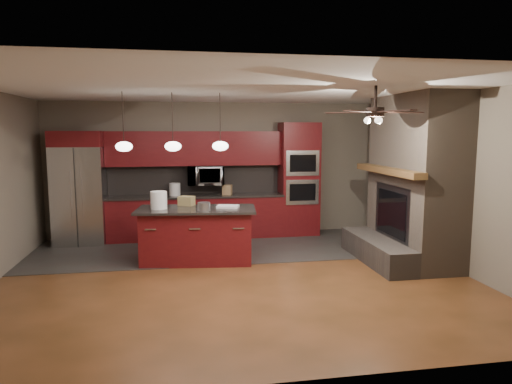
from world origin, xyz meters
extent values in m
plane|color=brown|center=(0.00, 0.00, 0.00)|extent=(7.00, 7.00, 0.00)
cube|color=white|center=(0.00, 0.00, 2.80)|extent=(7.00, 6.00, 0.02)
cube|color=#6B6056|center=(0.00, 3.00, 1.40)|extent=(7.00, 0.02, 2.80)
cube|color=#6B6056|center=(3.50, 0.00, 1.40)|extent=(0.02, 6.00, 2.80)
cube|color=#2E2C2A|center=(0.00, 1.80, 0.01)|extent=(7.00, 2.40, 0.01)
cube|color=brown|center=(3.10, 0.40, 1.40)|extent=(0.80, 2.00, 2.80)
cube|color=#48423B|center=(2.45, 0.40, 0.20)|extent=(0.50, 2.00, 0.40)
cube|color=#2D2D30|center=(2.72, 0.40, 0.83)|extent=(0.05, 1.20, 0.95)
cube|color=black|center=(2.70, 0.40, 0.83)|extent=(0.02, 1.00, 0.75)
cube|color=brown|center=(2.60, 0.40, 1.55)|extent=(0.22, 2.10, 0.10)
cube|color=#5D1113|center=(-0.48, 2.70, 0.43)|extent=(3.55, 0.60, 0.86)
cube|color=black|center=(-0.48, 2.70, 0.88)|extent=(3.59, 0.64, 0.04)
cube|color=black|center=(-0.48, 2.98, 1.20)|extent=(3.55, 0.03, 0.60)
cube|color=#5D1113|center=(-0.48, 2.83, 1.85)|extent=(3.55, 0.35, 0.70)
cube|color=#5D1113|center=(1.70, 2.70, 1.19)|extent=(0.80, 0.60, 2.38)
cube|color=silver|center=(1.70, 2.40, 0.95)|extent=(0.70, 0.03, 0.52)
cube|color=black|center=(1.70, 2.38, 0.95)|extent=(0.55, 0.02, 0.35)
cube|color=silver|center=(1.70, 2.40, 1.55)|extent=(0.70, 0.03, 0.52)
cube|color=black|center=(1.70, 2.38, 1.55)|extent=(0.55, 0.02, 0.35)
imported|color=silver|center=(-0.27, 2.75, 1.30)|extent=(0.73, 0.41, 0.50)
cube|color=silver|center=(-2.73, 2.62, 0.95)|extent=(0.95, 0.72, 1.90)
cube|color=#2D2D30|center=(-2.73, 2.26, 0.95)|extent=(0.02, 0.02, 1.88)
cube|color=silver|center=(-2.83, 2.25, 1.01)|extent=(0.03, 0.03, 0.95)
cube|color=silver|center=(-2.63, 2.25, 1.01)|extent=(0.03, 0.03, 0.95)
cube|color=#5D1113|center=(-2.73, 2.62, 2.05)|extent=(0.95, 0.72, 0.30)
cube|color=#5D1113|center=(-0.54, 0.92, 0.44)|extent=(1.89, 0.95, 0.88)
cube|color=black|center=(-0.54, 0.92, 0.90)|extent=(2.05, 1.11, 0.04)
cylinder|color=white|center=(-1.15, 0.97, 1.07)|extent=(0.31, 0.31, 0.29)
cylinder|color=#A6A6AA|center=(-0.43, 0.66, 0.99)|extent=(0.24, 0.24, 0.14)
cube|color=white|center=(-0.01, 0.91, 0.94)|extent=(0.41, 0.34, 0.04)
cube|color=olive|center=(-0.70, 1.25, 1.00)|extent=(0.31, 0.28, 0.16)
cylinder|color=silver|center=(-0.90, 2.70, 1.03)|extent=(0.25, 0.25, 0.25)
cube|color=#99764F|center=(0.17, 2.65, 1.00)|extent=(0.22, 0.20, 0.20)
cylinder|color=black|center=(-1.65, 0.70, 2.41)|extent=(0.01, 0.01, 0.78)
ellipsoid|color=white|center=(-1.65, 0.70, 1.96)|extent=(0.26, 0.26, 0.16)
cylinder|color=black|center=(-0.90, 0.70, 2.41)|extent=(0.01, 0.01, 0.78)
ellipsoid|color=white|center=(-0.90, 0.70, 1.96)|extent=(0.26, 0.26, 0.16)
cylinder|color=black|center=(-0.15, 0.70, 2.41)|extent=(0.01, 0.01, 0.78)
ellipsoid|color=white|center=(-0.15, 0.70, 1.96)|extent=(0.26, 0.26, 0.16)
cylinder|color=black|center=(1.80, -0.80, 2.65)|extent=(0.04, 0.04, 0.30)
cylinder|color=black|center=(1.80, -0.80, 2.45)|extent=(0.24, 0.24, 0.12)
cube|color=black|center=(2.18, -0.80, 2.45)|extent=(0.60, 0.12, 0.01)
cube|color=black|center=(1.92, -0.44, 2.45)|extent=(0.30, 0.61, 0.01)
cube|color=black|center=(1.49, -0.58, 2.45)|extent=(0.56, 0.45, 0.01)
cube|color=black|center=(1.49, -1.02, 2.45)|extent=(0.56, 0.45, 0.01)
cube|color=black|center=(1.92, -1.16, 2.45)|extent=(0.30, 0.61, 0.01)
camera|label=1|loc=(-0.84, -6.65, 2.18)|focal=32.00mm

